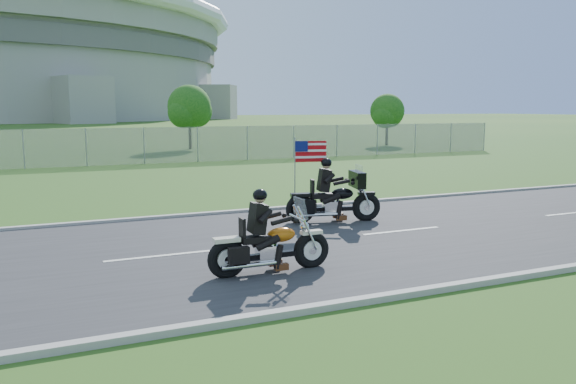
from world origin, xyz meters
name	(u,v)px	position (x,y,z in m)	size (l,w,h in m)	color
ground	(250,248)	(0.00, 0.00, 0.00)	(420.00, 420.00, 0.00)	#204816
road	(250,248)	(0.00, 0.00, 0.02)	(120.00, 8.00, 0.04)	#28282B
curb_north	(202,214)	(0.00, 4.05, 0.05)	(120.00, 0.18, 0.12)	#9E9B93
curb_south	(338,305)	(0.00, -4.05, 0.05)	(120.00, 0.18, 0.12)	#9E9B93
fence	(24,149)	(-5.00, 20.00, 1.00)	(60.00, 0.03, 2.00)	gray
tree_fence_near	(190,109)	(6.04, 30.04, 2.97)	(3.52, 3.28, 4.75)	#382316
tree_fence_far	(387,113)	(22.04, 28.03, 2.64)	(3.08, 2.87, 4.20)	#382316
motorcycle_lead	(268,247)	(-0.33, -1.95, 0.52)	(2.42, 0.57, 1.63)	black
motorcycle_follow	(333,201)	(2.99, 1.72, 0.60)	(2.60, 1.11, 2.19)	black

